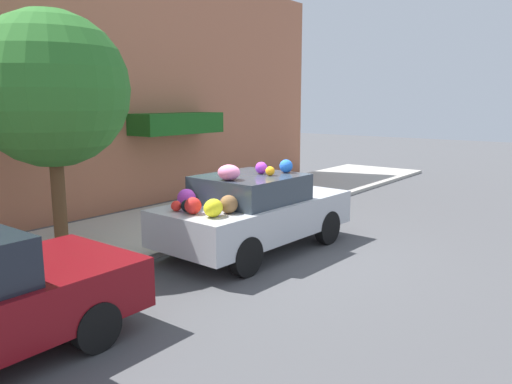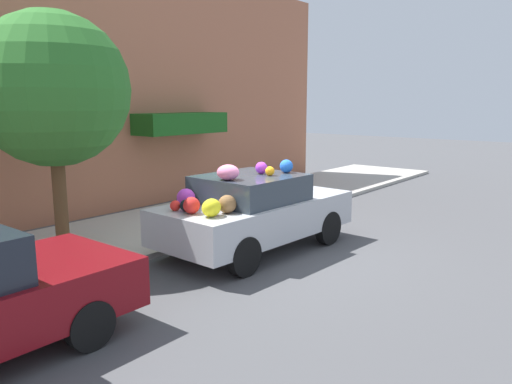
{
  "view_description": "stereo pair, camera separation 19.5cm",
  "coord_description": "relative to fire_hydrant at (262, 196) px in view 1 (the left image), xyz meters",
  "views": [
    {
      "loc": [
        -7.18,
        -5.51,
        2.77
      ],
      "look_at": [
        0.0,
        0.02,
        1.11
      ],
      "focal_mm": 35.0,
      "sensor_mm": 36.0,
      "label": 1
    },
    {
      "loc": [
        -7.06,
        -5.66,
        2.77
      ],
      "look_at": [
        0.0,
        0.02,
        1.11
      ],
      "focal_mm": 35.0,
      "sensor_mm": 36.0,
      "label": 2
    }
  ],
  "objects": [
    {
      "name": "street_tree",
      "position": [
        -4.93,
        0.82,
        2.5
      ],
      "size": [
        2.68,
        2.68,
        4.2
      ],
      "color": "brown",
      "rests_on": "sidewalk_curb"
    },
    {
      "name": "sidewalk_curb",
      "position": [
        -2.51,
        0.93,
        -0.4
      ],
      "size": [
        24.0,
        3.2,
        0.1
      ],
      "color": "#B2ADA3",
      "rests_on": "ground"
    },
    {
      "name": "art_car",
      "position": [
        -2.56,
        -1.74,
        0.32
      ],
      "size": [
        3.98,
        1.94,
        1.7
      ],
      "rotation": [
        0.0,
        0.0,
        -0.04
      ],
      "color": "#B7BABF",
      "rests_on": "ground"
    },
    {
      "name": "fire_hydrant",
      "position": [
        0.0,
        0.0,
        0.0
      ],
      "size": [
        0.2,
        0.2,
        0.7
      ],
      "color": "#B2B2B7",
      "rests_on": "sidewalk_curb"
    },
    {
      "name": "building_facade",
      "position": [
        -2.42,
        3.16,
        2.65
      ],
      "size": [
        18.0,
        1.2,
        6.26
      ],
      "color": "#B26B4C",
      "rests_on": "ground"
    },
    {
      "name": "ground_plane",
      "position": [
        -2.51,
        -1.77,
        -0.45
      ],
      "size": [
        60.0,
        60.0,
        0.0
      ],
      "primitive_type": "plane",
      "color": "#4C4C4F"
    }
  ]
}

